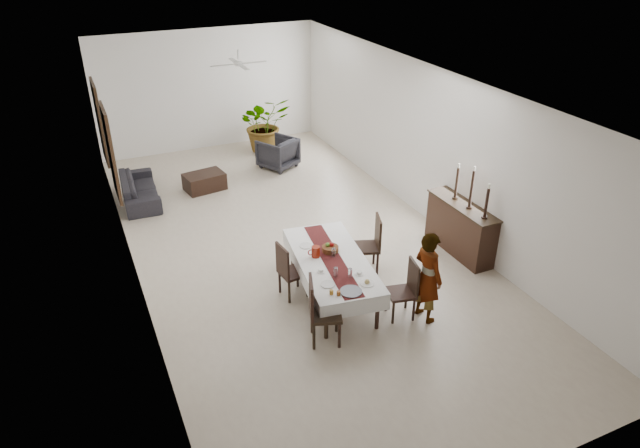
# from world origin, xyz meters

# --- Properties ---
(floor) EXTENTS (6.00, 12.00, 0.00)m
(floor) POSITION_xyz_m (0.00, 0.00, 0.00)
(floor) COLOR beige
(floor) RESTS_ON ground
(ceiling) EXTENTS (6.00, 12.00, 0.02)m
(ceiling) POSITION_xyz_m (0.00, 0.00, 3.20)
(ceiling) COLOR white
(ceiling) RESTS_ON wall_back
(wall_back) EXTENTS (6.00, 0.02, 3.20)m
(wall_back) POSITION_xyz_m (0.00, 6.00, 1.60)
(wall_back) COLOR white
(wall_back) RESTS_ON floor
(wall_front) EXTENTS (6.00, 0.02, 3.20)m
(wall_front) POSITION_xyz_m (0.00, -6.00, 1.60)
(wall_front) COLOR white
(wall_front) RESTS_ON floor
(wall_left) EXTENTS (0.02, 12.00, 3.20)m
(wall_left) POSITION_xyz_m (-3.00, 0.00, 1.60)
(wall_left) COLOR white
(wall_left) RESTS_ON floor
(wall_right) EXTENTS (0.02, 12.00, 3.20)m
(wall_right) POSITION_xyz_m (3.00, 0.00, 1.60)
(wall_right) COLOR white
(wall_right) RESTS_ON floor
(dining_table_top) EXTENTS (1.26, 2.37, 0.05)m
(dining_table_top) POSITION_xyz_m (-0.07, -1.86, 0.68)
(dining_table_top) COLOR black
(dining_table_top) RESTS_ON table_leg_fl
(table_leg_fl) EXTENTS (0.07, 0.07, 0.66)m
(table_leg_fl) POSITION_xyz_m (-0.63, -2.87, 0.33)
(table_leg_fl) COLOR black
(table_leg_fl) RESTS_ON floor
(table_leg_fr) EXTENTS (0.07, 0.07, 0.66)m
(table_leg_fr) POSITION_xyz_m (0.19, -2.98, 0.33)
(table_leg_fr) COLOR black
(table_leg_fr) RESTS_ON floor
(table_leg_bl) EXTENTS (0.07, 0.07, 0.66)m
(table_leg_bl) POSITION_xyz_m (-0.32, -0.74, 0.33)
(table_leg_bl) COLOR black
(table_leg_bl) RESTS_ON floor
(table_leg_br) EXTENTS (0.07, 0.07, 0.66)m
(table_leg_br) POSITION_xyz_m (0.50, -0.86, 0.33)
(table_leg_br) COLOR black
(table_leg_br) RESTS_ON floor
(tablecloth_top) EXTENTS (1.45, 2.56, 0.01)m
(tablecloth_top) POSITION_xyz_m (-0.07, -1.86, 0.71)
(tablecloth_top) COLOR white
(tablecloth_top) RESTS_ON dining_table_top
(tablecloth_drape_left) EXTENTS (0.36, 2.40, 0.28)m
(tablecloth_drape_left) POSITION_xyz_m (-0.61, -1.78, 0.57)
(tablecloth_drape_left) COLOR white
(tablecloth_drape_left) RESTS_ON dining_table_top
(tablecloth_drape_right) EXTENTS (0.36, 2.40, 0.28)m
(tablecloth_drape_right) POSITION_xyz_m (0.48, -1.94, 0.57)
(tablecloth_drape_right) COLOR white
(tablecloth_drape_right) RESTS_ON dining_table_top
(tablecloth_drape_near) EXTENTS (1.10, 0.17, 0.28)m
(tablecloth_drape_near) POSITION_xyz_m (-0.24, -3.06, 0.57)
(tablecloth_drape_near) COLOR silver
(tablecloth_drape_near) RESTS_ON dining_table_top
(tablecloth_drape_far) EXTENTS (1.10, 0.17, 0.28)m
(tablecloth_drape_far) POSITION_xyz_m (0.11, -0.67, 0.57)
(tablecloth_drape_far) COLOR white
(tablecloth_drape_far) RESTS_ON dining_table_top
(table_runner) EXTENTS (0.66, 2.38, 0.00)m
(table_runner) POSITION_xyz_m (-0.07, -1.86, 0.72)
(table_runner) COLOR maroon
(table_runner) RESTS_ON tablecloth_top
(red_pitcher) EXTENTS (0.16, 0.16, 0.19)m
(red_pitcher) POSITION_xyz_m (-0.28, -1.69, 0.81)
(red_pitcher) COLOR maroon
(red_pitcher) RESTS_ON tablecloth_top
(pitcher_handle) EXTENTS (0.11, 0.03, 0.11)m
(pitcher_handle) POSITION_xyz_m (-0.36, -1.68, 0.81)
(pitcher_handle) COLOR #98100B
(pitcher_handle) RESTS_ON red_pitcher
(wine_glass_near) EXTENTS (0.07, 0.07, 0.16)m
(wine_glass_near) POSITION_xyz_m (-0.04, -2.49, 0.80)
(wine_glass_near) COLOR white
(wine_glass_near) RESTS_ON tablecloth_top
(wine_glass_mid) EXTENTS (0.07, 0.07, 0.16)m
(wine_glass_mid) POSITION_xyz_m (-0.23, -2.36, 0.80)
(wine_glass_mid) COLOR silver
(wine_glass_mid) RESTS_ON tablecloth_top
(wine_glass_far) EXTENTS (0.07, 0.07, 0.16)m
(wine_glass_far) POSITION_xyz_m (-0.01, -1.82, 0.80)
(wine_glass_far) COLOR silver
(wine_glass_far) RESTS_ON tablecloth_top
(teacup_right) EXTENTS (0.08, 0.08, 0.06)m
(teacup_right) POSITION_xyz_m (0.13, -2.46, 0.74)
(teacup_right) COLOR white
(teacup_right) RESTS_ON saucer_right
(saucer_right) EXTENTS (0.14, 0.14, 0.01)m
(saucer_right) POSITION_xyz_m (0.13, -2.46, 0.72)
(saucer_right) COLOR white
(saucer_right) RESTS_ON tablecloth_top
(teacup_left) EXTENTS (0.08, 0.08, 0.06)m
(teacup_left) POSITION_xyz_m (-0.39, -2.15, 0.74)
(teacup_left) COLOR white
(teacup_left) RESTS_ON saucer_left
(saucer_left) EXTENTS (0.14, 0.14, 0.01)m
(saucer_left) POSITION_xyz_m (-0.39, -2.15, 0.72)
(saucer_left) COLOR white
(saucer_left) RESTS_ON tablecloth_top
(plate_near_right) EXTENTS (0.23, 0.23, 0.01)m
(plate_near_right) POSITION_xyz_m (0.12, -2.75, 0.72)
(plate_near_right) COLOR white
(plate_near_right) RESTS_ON tablecloth_top
(bread_near_right) EXTENTS (0.08, 0.08, 0.08)m
(bread_near_right) POSITION_xyz_m (0.12, -2.75, 0.75)
(bread_near_right) COLOR tan
(bread_near_right) RESTS_ON plate_near_right
(plate_near_left) EXTENTS (0.23, 0.23, 0.01)m
(plate_near_left) POSITION_xyz_m (-0.45, -2.52, 0.72)
(plate_near_left) COLOR silver
(plate_near_left) RESTS_ON tablecloth_top
(plate_far_left) EXTENTS (0.23, 0.23, 0.01)m
(plate_far_left) POSITION_xyz_m (-0.29, -1.31, 0.72)
(plate_far_left) COLOR silver
(plate_far_left) RESTS_ON tablecloth_top
(serving_tray) EXTENTS (0.34, 0.34, 0.02)m
(serving_tray) POSITION_xyz_m (-0.21, -2.84, 0.73)
(serving_tray) COLOR #414246
(serving_tray) RESTS_ON tablecloth_top
(jam_jar_a) EXTENTS (0.06, 0.06, 0.07)m
(jam_jar_a) POSITION_xyz_m (-0.42, -2.84, 0.75)
(jam_jar_a) COLOR brown
(jam_jar_a) RESTS_ON tablecloth_top
(jam_jar_b) EXTENTS (0.06, 0.06, 0.07)m
(jam_jar_b) POSITION_xyz_m (-0.50, -2.77, 0.75)
(jam_jar_b) COLOR #9C6516
(jam_jar_b) RESTS_ON tablecloth_top
(fruit_basket) EXTENTS (0.28, 0.28, 0.09)m
(fruit_basket) POSITION_xyz_m (0.01, -1.64, 0.76)
(fruit_basket) COLOR brown
(fruit_basket) RESTS_ON tablecloth_top
(fruit_red) EXTENTS (0.08, 0.08, 0.08)m
(fruit_red) POSITION_xyz_m (0.04, -1.62, 0.83)
(fruit_red) COLOR maroon
(fruit_red) RESTS_ON fruit_basket
(fruit_green) EXTENTS (0.08, 0.08, 0.08)m
(fruit_green) POSITION_xyz_m (-0.02, -1.60, 0.83)
(fruit_green) COLOR #538828
(fruit_green) RESTS_ON fruit_basket
(chair_right_near_seat) EXTENTS (0.50, 0.50, 0.05)m
(chair_right_near_seat) POSITION_xyz_m (0.68, -2.85, 0.44)
(chair_right_near_seat) COLOR black
(chair_right_near_seat) RESTS_ON chair_right_near_leg_fl
(chair_right_near_leg_fl) EXTENTS (0.05, 0.05, 0.41)m
(chair_right_near_leg_fl) POSITION_xyz_m (0.82, -3.05, 0.21)
(chair_right_near_leg_fl) COLOR black
(chair_right_near_leg_fl) RESTS_ON floor
(chair_right_near_leg_fr) EXTENTS (0.05, 0.05, 0.41)m
(chair_right_near_leg_fr) POSITION_xyz_m (0.89, -2.72, 0.21)
(chair_right_near_leg_fr) COLOR black
(chair_right_near_leg_fr) RESTS_ON floor
(chair_right_near_leg_bl) EXTENTS (0.05, 0.05, 0.41)m
(chair_right_near_leg_bl) POSITION_xyz_m (0.48, -2.98, 0.21)
(chair_right_near_leg_bl) COLOR black
(chair_right_near_leg_bl) RESTS_ON floor
(chair_right_near_leg_br) EXTENTS (0.05, 0.05, 0.41)m
(chair_right_near_leg_br) POSITION_xyz_m (0.55, -2.65, 0.21)
(chair_right_near_leg_br) COLOR black
(chair_right_near_leg_br) RESTS_ON floor
(chair_right_near_back) EXTENTS (0.12, 0.42, 0.53)m
(chair_right_near_back) POSITION_xyz_m (0.87, -2.89, 0.72)
(chair_right_near_back) COLOR black
(chair_right_near_back) RESTS_ON chair_right_near_seat
(chair_right_far_seat) EXTENTS (0.58, 0.58, 0.05)m
(chair_right_far_seat) POSITION_xyz_m (0.83, -1.42, 0.47)
(chair_right_far_seat) COLOR black
(chair_right_far_seat) RESTS_ON chair_right_far_leg_fl
(chair_right_far_leg_fl) EXTENTS (0.06, 0.06, 0.45)m
(chair_right_far_leg_fl) POSITION_xyz_m (0.95, -1.66, 0.22)
(chair_right_far_leg_fl) COLOR black
(chair_right_far_leg_fl) RESTS_ON floor
(chair_right_far_leg_fr) EXTENTS (0.06, 0.06, 0.45)m
(chair_right_far_leg_fr) POSITION_xyz_m (1.07, -1.31, 0.22)
(chair_right_far_leg_fr) COLOR black
(chair_right_far_leg_fr) RESTS_ON floor
(chair_right_far_leg_bl) EXTENTS (0.06, 0.06, 0.45)m
(chair_right_far_leg_bl) POSITION_xyz_m (0.60, -1.53, 0.22)
(chair_right_far_leg_bl) COLOR black
(chair_right_far_leg_bl) RESTS_ON floor
(chair_right_far_leg_br) EXTENTS (0.06, 0.06, 0.45)m
(chair_right_far_leg_br) POSITION_xyz_m (0.72, -1.18, 0.22)
(chair_right_far_leg_br) COLOR black
(chair_right_far_leg_br) RESTS_ON floor
(chair_right_far_back) EXTENTS (0.19, 0.44, 0.57)m
(chair_right_far_back) POSITION_xyz_m (1.03, -1.49, 0.78)
(chair_right_far_back) COLOR black
(chair_right_far_back) RESTS_ON chair_right_far_seat
(chair_left_near_seat) EXTENTS (0.59, 0.59, 0.05)m
(chair_left_near_seat) POSITION_xyz_m (-0.66, -2.90, 0.48)
(chair_left_near_seat) COLOR black
(chair_left_near_seat) RESTS_ON chair_left_near_leg_fl
(chair_left_near_leg_fl) EXTENTS (0.06, 0.06, 0.46)m
(chair_left_near_leg_fl) POSITION_xyz_m (-0.78, -2.66, 0.23)
(chair_left_near_leg_fl) COLOR black
(chair_left_near_leg_fl) RESTS_ON floor
(chair_left_near_leg_fr) EXTENTS (0.06, 0.06, 0.46)m
(chair_left_near_leg_fr) POSITION_xyz_m (-0.90, -3.02, 0.23)
(chair_left_near_leg_fr) COLOR black
(chair_left_near_leg_fr) RESTS_ON floor
(chair_left_near_leg_bl) EXTENTS (0.06, 0.06, 0.46)m
(chair_left_near_leg_bl) POSITION_xyz_m (-0.42, -2.79, 0.23)
(chair_left_near_leg_bl) COLOR black
(chair_left_near_leg_bl) RESTS_ON floor
(chair_left_near_leg_br) EXTENTS (0.06, 0.06, 0.46)m
(chair_left_near_leg_br) POSITION_xyz_m (-0.55, -3.15, 0.23)
(chair_left_near_leg_br) COLOR black
(chair_left_near_leg_br) RESTS_ON floor
(chair_left_near_back) EXTENTS (0.19, 0.45, 0.59)m
(chair_left_near_back) POSITION_xyz_m (-0.86, -2.83, 0.80)
(chair_left_near_back) COLOR black
(chair_left_near_back) RESTS_ON chair_left_near_seat
(chair_left_far_seat) EXTENTS (0.47, 0.47, 0.05)m
(chair_left_far_seat) POSITION_xyz_m (-0.65, -1.60, 0.44)
(chair_left_far_seat) COLOR black
(chair_left_far_seat) RESTS_ON chair_left_far_leg_fl
(chair_left_far_leg_fl) EXTENTS (0.05, 0.05, 0.42)m
(chair_left_far_leg_fl) POSITION_xyz_m (-0.84, -1.44, 0.21)
(chair_left_far_leg_fl) COLOR black
(chair_left_far_leg_fl) RESTS_ON floor
(chair_left_far_leg_fr) EXTENTS (0.05, 0.05, 0.42)m
(chair_left_far_leg_fr) POSITION_xyz_m (-0.81, -1.79, 0.21)
(chair_left_far_leg_fr) COLOR black
(chair_left_far_leg_fr) RESTS_ON floor
(chair_left_far_leg_bl) EXTENTS (0.05, 0.05, 0.42)m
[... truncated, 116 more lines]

